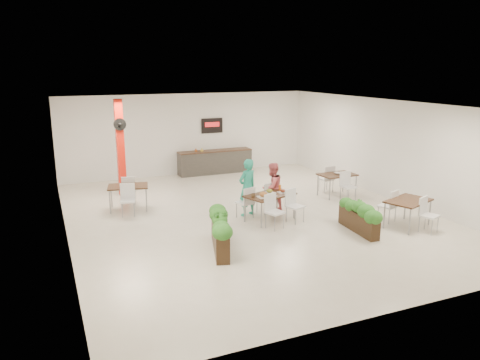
# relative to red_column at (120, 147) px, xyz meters

# --- Properties ---
(ground) EXTENTS (12.00, 12.00, 0.00)m
(ground) POSITION_rel_red_column_xyz_m (3.00, -3.79, -1.64)
(ground) COLOR beige
(ground) RESTS_ON ground
(room_shell) EXTENTS (10.10, 12.10, 3.22)m
(room_shell) POSITION_rel_red_column_xyz_m (3.00, -3.79, 0.36)
(room_shell) COLOR white
(room_shell) RESTS_ON ground
(red_column) EXTENTS (0.40, 0.41, 3.20)m
(red_column) POSITION_rel_red_column_xyz_m (0.00, 0.00, 0.00)
(red_column) COLOR red
(red_column) RESTS_ON ground
(service_counter) EXTENTS (3.00, 0.64, 2.20)m
(service_counter) POSITION_rel_red_column_xyz_m (4.00, 1.86, -1.15)
(service_counter) COLOR #322F2C
(service_counter) RESTS_ON ground
(main_table) EXTENTS (1.66, 1.92, 0.92)m
(main_table) POSITION_rel_red_column_xyz_m (3.35, -4.36, -1.01)
(main_table) COLOR black
(main_table) RESTS_ON ground
(diner_man) EXTENTS (0.70, 0.57, 1.67)m
(diner_man) POSITION_rel_red_column_xyz_m (2.96, -3.71, -0.81)
(diner_man) COLOR teal
(diner_man) RESTS_ON ground
(diner_woman) EXTENTS (0.86, 0.76, 1.49)m
(diner_woman) POSITION_rel_red_column_xyz_m (3.76, -3.71, -0.90)
(diner_woman) COLOR #E5656C
(diner_woman) RESTS_ON ground
(planter_left) EXTENTS (0.83, 1.86, 1.00)m
(planter_left) POSITION_rel_red_column_xyz_m (1.29, -5.87, -1.13)
(planter_left) COLOR black
(planter_left) RESTS_ON ground
(planter_right) EXTENTS (0.51, 1.68, 0.87)m
(planter_right) POSITION_rel_red_column_xyz_m (5.07, -6.12, -1.17)
(planter_right) COLOR black
(planter_right) RESTS_ON ground
(side_table_a) EXTENTS (1.30, 1.67, 0.92)m
(side_table_a) POSITION_rel_red_column_xyz_m (-0.12, -1.81, -1.02)
(side_table_a) COLOR black
(side_table_a) RESTS_ON ground
(side_table_b) EXTENTS (1.22, 1.64, 0.92)m
(side_table_b) POSITION_rel_red_column_xyz_m (6.56, -2.96, -1.01)
(side_table_b) COLOR black
(side_table_b) RESTS_ON ground
(side_table_c) EXTENTS (1.47, 1.66, 0.92)m
(side_table_c) POSITION_rel_red_column_xyz_m (6.51, -6.33, -1.01)
(side_table_c) COLOR black
(side_table_c) RESTS_ON ground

